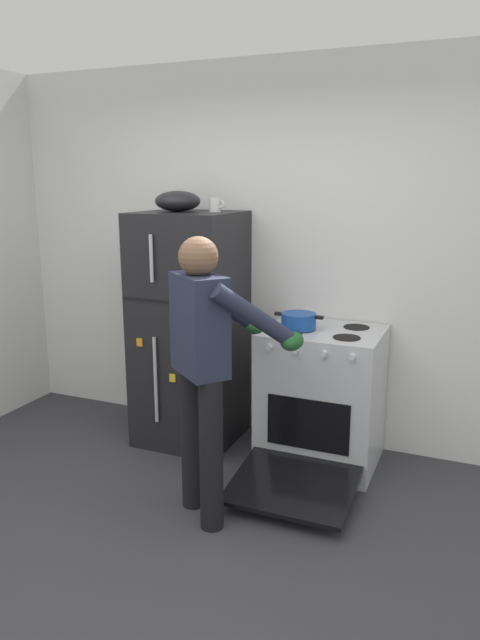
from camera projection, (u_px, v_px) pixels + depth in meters
The scene contains 8 objects.
ground at pixel (142, 582), 2.83m from camera, with size 8.00×8.00×0.00m, color #38383D.
kitchen_wall_back at pixel (279, 255), 4.26m from camera, with size 6.00×0.10×2.70m, color white.
refrigerator at pixel (191, 329), 4.24m from camera, with size 0.68×0.72×1.67m.
stove_range at pixel (321, 398), 3.94m from camera, with size 0.76×1.23×0.93m.
person_cook at pixel (207, 354), 3.19m from camera, with size 0.71×0.76×1.60m.
red_pot at pixel (299, 321), 3.85m from camera, with size 0.33×0.23×0.10m.
coffee_mug at pixel (215, 205), 4.01m from camera, with size 0.11×0.08×0.10m.
mixing_bowl at pixel (178, 201), 4.06m from camera, with size 0.31×0.31×0.14m, color black.
Camera 1 is at (1.39, -2.08, 1.88)m, focal length 33.05 mm.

